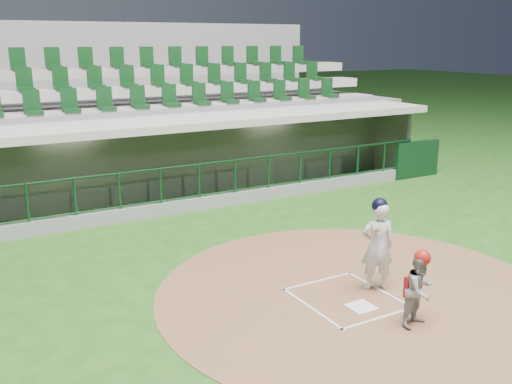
% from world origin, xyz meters
% --- Properties ---
extents(ground, '(120.00, 120.00, 0.00)m').
position_xyz_m(ground, '(0.00, 0.00, 0.00)').
color(ground, '#204F16').
rests_on(ground, ground).
extents(dirt_circle, '(7.20, 7.20, 0.01)m').
position_xyz_m(dirt_circle, '(0.30, -0.20, 0.01)').
color(dirt_circle, brown).
rests_on(dirt_circle, ground).
extents(home_plate, '(0.43, 0.43, 0.02)m').
position_xyz_m(home_plate, '(0.00, -0.70, 0.02)').
color(home_plate, white).
rests_on(home_plate, dirt_circle).
extents(batter_box_chalk, '(1.55, 1.80, 0.01)m').
position_xyz_m(batter_box_chalk, '(0.00, -0.30, 0.02)').
color(batter_box_chalk, white).
rests_on(batter_box_chalk, ground).
extents(dugout_structure, '(16.40, 3.70, 3.00)m').
position_xyz_m(dugout_structure, '(0.06, 7.85, 0.95)').
color(dugout_structure, gray).
rests_on(dugout_structure, ground).
extents(seating_deck, '(17.00, 6.72, 5.15)m').
position_xyz_m(seating_deck, '(0.00, 10.91, 1.42)').
color(seating_deck, slate).
rests_on(seating_deck, ground).
extents(batter, '(0.89, 0.94, 1.72)m').
position_xyz_m(batter, '(0.71, -0.24, 0.88)').
color(batter, silver).
rests_on(batter, dirt_circle).
extents(catcher, '(0.65, 0.55, 1.27)m').
position_xyz_m(catcher, '(0.39, -1.60, 0.63)').
color(catcher, '#949399').
rests_on(catcher, dirt_circle).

